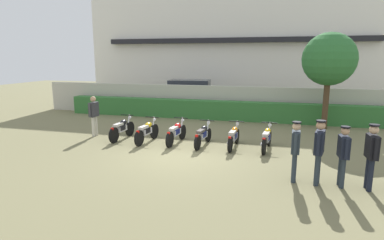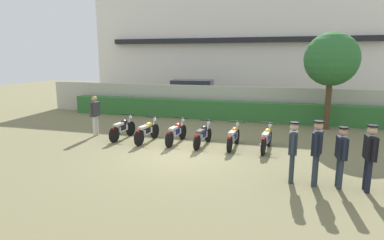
% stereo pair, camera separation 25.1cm
% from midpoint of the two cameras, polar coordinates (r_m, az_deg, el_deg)
% --- Properties ---
extents(ground, '(60.00, 60.00, 0.00)m').
position_cam_midpoint_polar(ground, '(11.31, -2.99, -6.36)').
color(ground, olive).
extents(building, '(23.09, 6.50, 8.66)m').
position_cam_midpoint_polar(building, '(27.12, 8.06, 13.04)').
color(building, white).
rests_on(building, ground).
extents(compound_wall, '(21.94, 0.30, 1.80)m').
position_cam_midpoint_polar(compound_wall, '(18.35, 4.31, 3.30)').
color(compound_wall, '#BCB7A8').
rests_on(compound_wall, ground).
extents(hedge_row, '(17.55, 0.70, 1.03)m').
position_cam_midpoint_polar(hedge_row, '(17.73, 3.87, 1.79)').
color(hedge_row, '#337033').
rests_on(hedge_row, ground).
extents(parked_car, '(4.66, 2.42, 1.89)m').
position_cam_midpoint_polar(parked_car, '(21.80, -0.38, 4.68)').
color(parked_car, '#9EA3A8').
rests_on(parked_car, ground).
extents(tree_near_inspector, '(2.46, 2.46, 4.54)m').
position_cam_midpoint_polar(tree_near_inspector, '(16.31, 22.90, 9.91)').
color(tree_near_inspector, '#4C3823').
rests_on(tree_near_inspector, ground).
extents(motorcycle_in_row_0, '(0.60, 1.89, 0.98)m').
position_cam_midpoint_polar(motorcycle_in_row_0, '(13.72, -12.92, -1.51)').
color(motorcycle_in_row_0, black).
rests_on(motorcycle_in_row_0, ground).
extents(motorcycle_in_row_1, '(0.60, 1.89, 0.97)m').
position_cam_midpoint_polar(motorcycle_in_row_1, '(13.06, -8.61, -2.01)').
color(motorcycle_in_row_1, black).
rests_on(motorcycle_in_row_1, ground).
extents(motorcycle_in_row_2, '(0.60, 1.96, 0.97)m').
position_cam_midpoint_polar(motorcycle_in_row_2, '(12.78, -3.39, -2.20)').
color(motorcycle_in_row_2, black).
rests_on(motorcycle_in_row_2, ground).
extents(motorcycle_in_row_3, '(0.60, 1.83, 0.94)m').
position_cam_midpoint_polar(motorcycle_in_row_3, '(12.41, 1.40, -2.66)').
color(motorcycle_in_row_3, black).
rests_on(motorcycle_in_row_3, ground).
extents(motorcycle_in_row_4, '(0.60, 1.87, 0.95)m').
position_cam_midpoint_polar(motorcycle_in_row_4, '(12.23, 6.88, -2.92)').
color(motorcycle_in_row_4, black).
rests_on(motorcycle_in_row_4, ground).
extents(motorcycle_in_row_5, '(0.60, 1.87, 0.97)m').
position_cam_midpoint_polar(motorcycle_in_row_5, '(12.12, 12.64, -3.18)').
color(motorcycle_in_row_5, black).
rests_on(motorcycle_in_row_5, ground).
extents(inspector_person, '(0.24, 0.70, 1.75)m').
position_cam_midpoint_polar(inspector_person, '(14.50, -17.60, 1.29)').
color(inspector_person, beige).
rests_on(inspector_person, ground).
extents(officer_0, '(0.24, 0.67, 1.70)m').
position_cam_midpoint_polar(officer_0, '(9.17, 17.23, -4.51)').
color(officer_0, '#28333D').
rests_on(officer_0, ground).
extents(officer_1, '(0.33, 0.68, 1.77)m').
position_cam_midpoint_polar(officer_1, '(9.14, 21.03, -4.43)').
color(officer_1, '#28333D').
rests_on(officer_1, ground).
extents(officer_2, '(0.25, 0.66, 1.65)m').
position_cam_midpoint_polar(officer_2, '(9.25, 24.71, -5.13)').
color(officer_2, '#28333D').
rests_on(officer_2, ground).
extents(officer_3, '(0.24, 0.69, 1.74)m').
position_cam_midpoint_polar(officer_3, '(9.33, 28.75, -4.91)').
color(officer_3, black).
rests_on(officer_3, ground).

